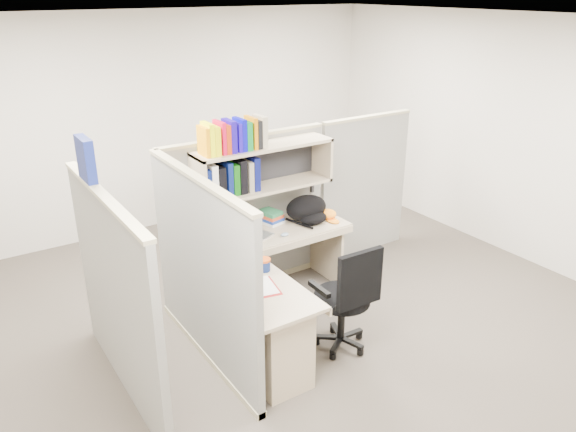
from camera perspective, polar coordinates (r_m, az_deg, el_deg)
ground at (r=5.36m, az=0.77°, el=-10.97°), size 6.00×6.00×0.00m
room_shell at (r=4.67m, az=0.87°, el=5.86°), size 6.00×6.00×6.00m
cubicle at (r=5.11m, az=-5.45°, el=-1.28°), size 3.79×1.84×1.95m
desk at (r=4.74m, az=-1.39°, el=-9.62°), size 1.74×1.75×0.73m
laptop at (r=5.28m, az=-3.45°, el=-1.09°), size 0.43×0.43×0.24m
backpack at (r=5.64m, az=2.22°, el=0.65°), size 0.46×0.36×0.26m
orange_cap at (r=5.76m, az=4.08°, el=0.20°), size 0.20×0.22×0.09m
snack_canister at (r=4.72m, az=-2.45°, el=-4.93°), size 0.11×0.11×0.11m
tissue_box at (r=4.26m, az=-4.02°, el=-7.53°), size 0.13×0.13×0.20m
mouse at (r=5.36m, az=-0.34°, el=-1.89°), size 0.10×0.08×0.03m
paper_cup at (r=5.48m, az=-3.68°, el=-1.00°), size 0.07×0.07×0.10m
book_stack at (r=5.65m, az=-1.83°, el=-0.06°), size 0.24×0.29×0.12m
loose_paper at (r=4.50m, az=-2.85°, el=-7.16°), size 0.28×0.34×0.00m
task_chair at (r=4.87m, az=5.78°, el=-9.83°), size 0.53×0.49×1.02m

